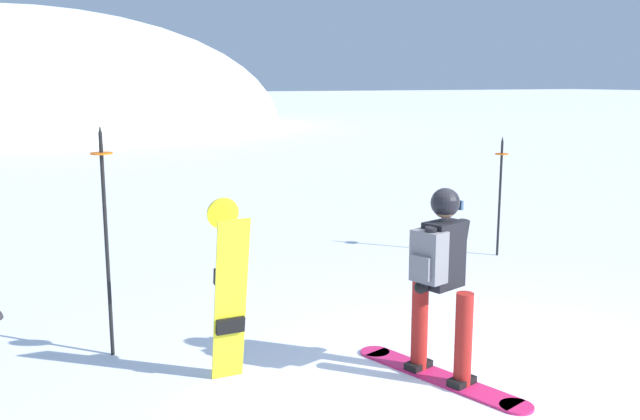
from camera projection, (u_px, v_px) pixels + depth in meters
ground_plane at (505, 388)px, 6.01m from camera, size 300.00×300.00×0.00m
ridge_peak_main at (17, 127)px, 39.74m from camera, size 30.10×27.09×13.35m
snowboarder_main at (440, 279)px, 6.02m from camera, size 0.75×1.77×1.71m
spare_snowboard at (229, 291)px, 5.99m from camera, size 0.28×0.36×1.63m
piste_marker_near at (500, 188)px, 10.39m from camera, size 0.20×0.20×1.80m
piste_marker_far at (106, 228)px, 6.52m from camera, size 0.20×0.20×2.21m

